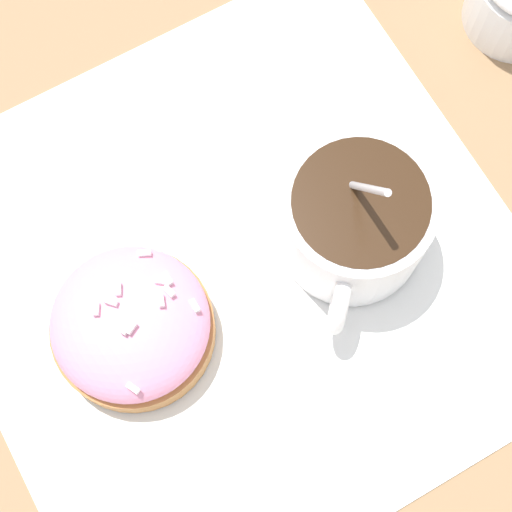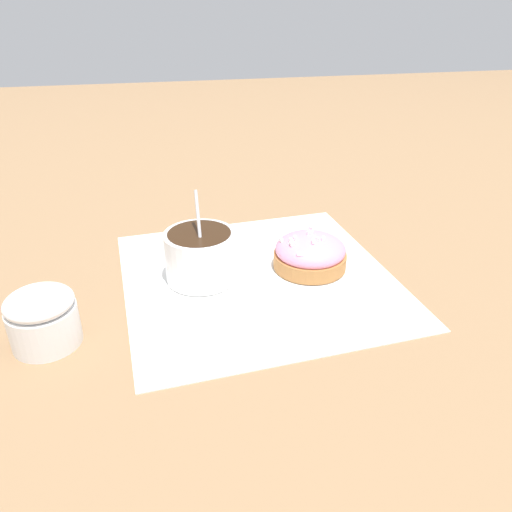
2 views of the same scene
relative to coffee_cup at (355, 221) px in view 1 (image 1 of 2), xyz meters
The scene contains 4 objects.
ground_plane 0.08m from the coffee_cup, behind, with size 3.00×3.00×0.00m, color #93704C.
paper_napkin 0.08m from the coffee_cup, behind, with size 0.35×0.35×0.00m.
coffee_cup is the anchor object (origin of this frame).
frosted_pastry 0.14m from the coffee_cup, behind, with size 0.09×0.09×0.05m.
Camera 1 is at (-0.05, -0.13, 0.49)m, focal length 60.00 mm.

